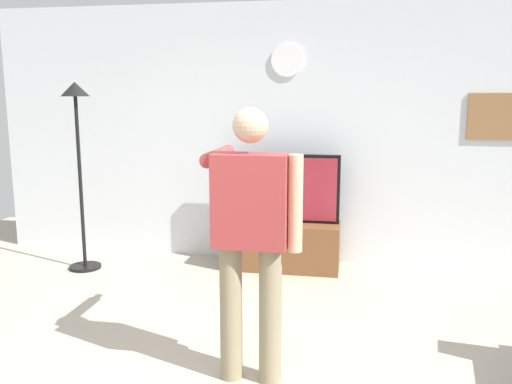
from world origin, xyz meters
name	(u,v)px	position (x,y,z in m)	size (l,w,h in m)	color
back_wall	(285,135)	(0.00, 2.95, 1.35)	(6.40, 0.10, 2.70)	silver
tv_stand	(282,245)	(0.03, 2.60, 0.24)	(1.17, 0.48, 0.48)	brown
television	(283,188)	(0.03, 2.65, 0.83)	(1.14, 0.07, 0.70)	black
wall_clock	(287,60)	(0.03, 2.89, 2.11)	(0.33, 0.33, 0.03)	white
framed_picture	(506,117)	(2.16, 2.90, 1.56)	(0.70, 0.04, 0.45)	olive
floor_lamp	(78,137)	(-1.97, 2.22, 1.35)	(0.32, 0.32, 1.89)	black
person_standing_nearer_lamp	(251,229)	(0.12, 0.39, 0.97)	(0.63, 0.78, 1.70)	gray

